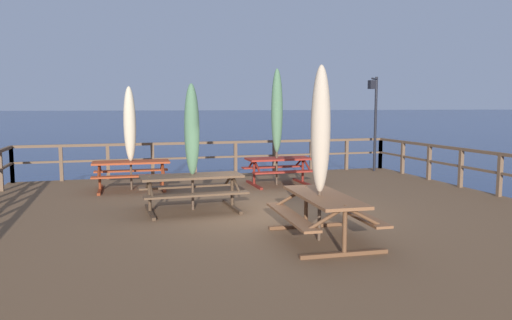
{
  "coord_description": "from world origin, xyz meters",
  "views": [
    {
      "loc": [
        -3.0,
        -9.62,
        2.89
      ],
      "look_at": [
        0.0,
        0.87,
        1.67
      ],
      "focal_mm": 33.84,
      "sensor_mm": 36.0,
      "label": 1
    }
  ],
  "objects_px": {
    "lamp_post_hooked": "(374,109)",
    "picnic_table_front_right": "(323,207)",
    "picnic_table_back_left": "(279,165)",
    "patio_umbrella_tall_front": "(321,130)",
    "patio_umbrella_tall_back_left": "(277,111)",
    "patio_umbrella_tall_back_right": "(130,124)",
    "picnic_table_mid_centre": "(131,169)",
    "patio_umbrella_short_back": "(192,130)",
    "picnic_table_back_right": "(192,184)"
  },
  "relations": [
    {
      "from": "lamp_post_hooked",
      "to": "picnic_table_front_right",
      "type": "bearing_deg",
      "value": -124.68
    },
    {
      "from": "picnic_table_back_left",
      "to": "patio_umbrella_tall_front",
      "type": "distance_m",
      "value": 5.85
    },
    {
      "from": "picnic_table_back_left",
      "to": "picnic_table_front_right",
      "type": "distance_m",
      "value": 5.71
    },
    {
      "from": "picnic_table_front_right",
      "to": "patio_umbrella_tall_back_left",
      "type": "height_order",
      "value": "patio_umbrella_tall_back_left"
    },
    {
      "from": "picnic_table_front_right",
      "to": "patio_umbrella_tall_back_right",
      "type": "relative_size",
      "value": 0.79
    },
    {
      "from": "patio_umbrella_tall_back_right",
      "to": "lamp_post_hooked",
      "type": "relative_size",
      "value": 0.86
    },
    {
      "from": "picnic_table_mid_centre",
      "to": "patio_umbrella_tall_back_left",
      "type": "xyz_separation_m",
      "value": [
        3.98,
        -0.3,
        1.51
      ]
    },
    {
      "from": "patio_umbrella_tall_back_left",
      "to": "patio_umbrella_short_back",
      "type": "xyz_separation_m",
      "value": [
        -2.78,
        -2.65,
        -0.36
      ]
    },
    {
      "from": "patio_umbrella_tall_front",
      "to": "lamp_post_hooked",
      "type": "distance_m",
      "value": 8.95
    },
    {
      "from": "picnic_table_mid_centre",
      "to": "patio_umbrella_tall_front",
      "type": "relative_size",
      "value": 0.7
    },
    {
      "from": "picnic_table_mid_centre",
      "to": "patio_umbrella_tall_front",
      "type": "height_order",
      "value": "patio_umbrella_tall_front"
    },
    {
      "from": "lamp_post_hooked",
      "to": "picnic_table_mid_centre",
      "type": "bearing_deg",
      "value": -169.91
    },
    {
      "from": "patio_umbrella_tall_back_right",
      "to": "picnic_table_back_right",
      "type": "bearing_deg",
      "value": -68.59
    },
    {
      "from": "picnic_table_back_right",
      "to": "lamp_post_hooked",
      "type": "xyz_separation_m",
      "value": [
        6.83,
        4.45,
        1.55
      ]
    },
    {
      "from": "patio_umbrella_tall_back_left",
      "to": "patio_umbrella_tall_front",
      "type": "relative_size",
      "value": 1.13
    },
    {
      "from": "patio_umbrella_short_back",
      "to": "lamp_post_hooked",
      "type": "bearing_deg",
      "value": 32.72
    },
    {
      "from": "patio_umbrella_tall_back_left",
      "to": "patio_umbrella_tall_back_right",
      "type": "distance_m",
      "value": 4.01
    },
    {
      "from": "patio_umbrella_tall_back_right",
      "to": "patio_umbrella_short_back",
      "type": "relative_size",
      "value": 1.01
    },
    {
      "from": "picnic_table_back_right",
      "to": "patio_umbrella_tall_back_right",
      "type": "xyz_separation_m",
      "value": [
        -1.18,
        3.0,
        1.18
      ]
    },
    {
      "from": "patio_umbrella_tall_back_right",
      "to": "patio_umbrella_short_back",
      "type": "xyz_separation_m",
      "value": [
        1.2,
        -2.92,
        -0.03
      ]
    },
    {
      "from": "picnic_table_mid_centre",
      "to": "picnic_table_front_right",
      "type": "relative_size",
      "value": 0.93
    },
    {
      "from": "picnic_table_back_right",
      "to": "patio_umbrella_tall_back_right",
      "type": "height_order",
      "value": "patio_umbrella_tall_back_right"
    },
    {
      "from": "picnic_table_front_right",
      "to": "patio_umbrella_short_back",
      "type": "xyz_separation_m",
      "value": [
        -1.73,
        2.97,
        1.15
      ]
    },
    {
      "from": "picnic_table_mid_centre",
      "to": "lamp_post_hooked",
      "type": "distance_m",
      "value": 8.27
    },
    {
      "from": "picnic_table_mid_centre",
      "to": "patio_umbrella_short_back",
      "type": "bearing_deg",
      "value": -67.98
    },
    {
      "from": "patio_umbrella_tall_back_left",
      "to": "patio_umbrella_short_back",
      "type": "distance_m",
      "value": 3.86
    },
    {
      "from": "picnic_table_front_right",
      "to": "patio_umbrella_tall_front",
      "type": "distance_m",
      "value": 1.27
    },
    {
      "from": "picnic_table_back_left",
      "to": "patio_umbrella_tall_back_right",
      "type": "bearing_deg",
      "value": 176.02
    },
    {
      "from": "picnic_table_mid_centre",
      "to": "picnic_table_back_right",
      "type": "bearing_deg",
      "value": -68.94
    },
    {
      "from": "picnic_table_front_right",
      "to": "lamp_post_hooked",
      "type": "bearing_deg",
      "value": 55.32
    },
    {
      "from": "picnic_table_back_right",
      "to": "patio_umbrella_tall_back_right",
      "type": "relative_size",
      "value": 0.8
    },
    {
      "from": "picnic_table_front_right",
      "to": "lamp_post_hooked",
      "type": "distance_m",
      "value": 9.05
    },
    {
      "from": "picnic_table_front_right",
      "to": "patio_umbrella_short_back",
      "type": "relative_size",
      "value": 0.8
    },
    {
      "from": "picnic_table_back_left",
      "to": "lamp_post_hooked",
      "type": "bearing_deg",
      "value": 23.61
    },
    {
      "from": "lamp_post_hooked",
      "to": "patio_umbrella_tall_back_left",
      "type": "bearing_deg",
      "value": -156.84
    },
    {
      "from": "patio_umbrella_tall_back_left",
      "to": "lamp_post_hooked",
      "type": "bearing_deg",
      "value": 23.16
    },
    {
      "from": "picnic_table_mid_centre",
      "to": "patio_umbrella_short_back",
      "type": "relative_size",
      "value": 0.75
    },
    {
      "from": "patio_umbrella_short_back",
      "to": "picnic_table_front_right",
      "type": "bearing_deg",
      "value": -59.78
    },
    {
      "from": "picnic_table_front_right",
      "to": "patio_umbrella_tall_back_left",
      "type": "distance_m",
      "value": 5.91
    },
    {
      "from": "picnic_table_mid_centre",
      "to": "patio_umbrella_tall_back_right",
      "type": "height_order",
      "value": "patio_umbrella_tall_back_right"
    },
    {
      "from": "picnic_table_back_left",
      "to": "patio_umbrella_tall_back_right",
      "type": "height_order",
      "value": "patio_umbrella_tall_back_right"
    },
    {
      "from": "picnic_table_mid_centre",
      "to": "patio_umbrella_short_back",
      "type": "xyz_separation_m",
      "value": [
        1.19,
        -2.95,
        1.16
      ]
    },
    {
      "from": "picnic_table_back_right",
      "to": "patio_umbrella_short_back",
      "type": "height_order",
      "value": "patio_umbrella_short_back"
    },
    {
      "from": "picnic_table_mid_centre",
      "to": "patio_umbrella_tall_back_left",
      "type": "bearing_deg",
      "value": -4.26
    },
    {
      "from": "patio_umbrella_tall_back_left",
      "to": "lamp_post_hooked",
      "type": "height_order",
      "value": "patio_umbrella_tall_back_left"
    },
    {
      "from": "picnic_table_mid_centre",
      "to": "lamp_post_hooked",
      "type": "xyz_separation_m",
      "value": [
        7.99,
        1.42,
        1.55
      ]
    },
    {
      "from": "picnic_table_back_right",
      "to": "patio_umbrella_tall_front",
      "type": "distance_m",
      "value": 3.57
    },
    {
      "from": "picnic_table_back_right",
      "to": "lamp_post_hooked",
      "type": "relative_size",
      "value": 0.68
    },
    {
      "from": "patio_umbrella_tall_back_right",
      "to": "patio_umbrella_tall_front",
      "type": "distance_m",
      "value": 6.53
    },
    {
      "from": "picnic_table_front_right",
      "to": "patio_umbrella_tall_back_left",
      "type": "xyz_separation_m",
      "value": [
        1.06,
        5.62,
        1.51
      ]
    }
  ]
}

